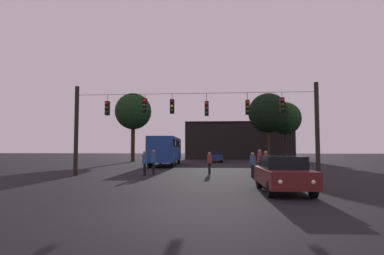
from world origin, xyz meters
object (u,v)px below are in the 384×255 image
pedestrian_crossing_left (145,162)px  tree_left_silhouette (268,113)px  pedestrian_near_bus (253,163)px  car_far_left (215,156)px  pedestrian_far_side (260,160)px  pedestrian_crossing_right (154,160)px  city_bus (166,148)px  tree_behind_building (133,112)px  pedestrian_trailing (209,162)px  pedestrian_crossing_center (266,162)px  car_near_right (283,173)px  tree_right_far (285,119)px

pedestrian_crossing_left → tree_left_silhouette: bearing=62.3°
pedestrian_near_bus → tree_left_silhouette: tree_left_silhouette is taller
car_far_left → pedestrian_near_bus: pedestrian_near_bus is taller
pedestrian_far_side → pedestrian_crossing_right: bearing=-174.5°
city_bus → pedestrian_crossing_right: city_bus is taller
tree_behind_building → pedestrian_trailing: bearing=-60.9°
pedestrian_trailing → tree_left_silhouette: bearing=69.9°
pedestrian_crossing_center → tree_left_silhouette: (3.35, 21.51, 5.54)m
pedestrian_trailing → car_near_right: bearing=-70.6°
pedestrian_crossing_left → tree_behind_building: (-7.07, 22.64, 6.02)m
car_near_right → pedestrian_near_bus: pedestrian_near_bus is taller
city_bus → pedestrian_crossing_left: 13.27m
pedestrian_crossing_center → tree_behind_building: size_ratio=0.18×
car_far_left → tree_right_far: 12.02m
car_near_right → tree_right_far: 34.75m
pedestrian_near_bus → tree_left_silhouette: 23.40m
car_near_right → pedestrian_far_side: pedestrian_far_side is taller
pedestrian_trailing → car_far_left: bearing=89.6°
pedestrian_crossing_right → pedestrian_trailing: pedestrian_crossing_right is taller
pedestrian_far_side → pedestrian_crossing_center: bearing=-83.7°
pedestrian_near_bus → tree_right_far: 28.25m
pedestrian_crossing_right → car_far_left: bearing=79.1°
pedestrian_far_side → tree_left_silhouette: bearing=79.9°
car_near_right → pedestrian_trailing: bearing=109.4°
pedestrian_crossing_left → tree_left_silhouette: size_ratio=0.18×
pedestrian_crossing_right → tree_behind_building: bearing=109.1°
pedestrian_crossing_center → tree_behind_building: tree_behind_building is taller
pedestrian_crossing_left → tree_left_silhouette: (11.39, 21.73, 5.54)m
pedestrian_crossing_center → pedestrian_crossing_right: (-7.69, 1.01, 0.03)m
pedestrian_crossing_center → pedestrian_far_side: size_ratio=0.96×
pedestrian_trailing → tree_right_far: tree_right_far is taller
pedestrian_crossing_right → tree_right_far: tree_right_far is taller
pedestrian_trailing → tree_left_silhouette: (7.12, 19.49, 5.61)m
city_bus → pedestrian_crossing_left: size_ratio=6.60×
pedestrian_crossing_right → tree_left_silhouette: tree_left_silhouette is taller
pedestrian_crossing_left → pedestrian_near_bus: pedestrian_crossing_left is taller
city_bus → car_far_left: size_ratio=2.52×
tree_right_far → car_far_left: bearing=-158.6°
car_near_right → pedestrian_trailing: pedestrian_trailing is taller
car_near_right → pedestrian_far_side: 9.43m
pedestrian_far_side → tree_right_far: tree_right_far is taller
tree_left_silhouette → tree_right_far: size_ratio=1.07×
tree_right_far → pedestrian_far_side: bearing=-105.1°
pedestrian_trailing → tree_behind_building: bearing=119.1°
car_far_left → pedestrian_far_side: size_ratio=2.50×
pedestrian_crossing_left → city_bus: bearing=93.5°
city_bus → car_near_right: (8.50, -20.69, -1.07)m
city_bus → tree_right_far: tree_right_far is taller
pedestrian_near_bus → tree_behind_building: bearing=121.4°
car_far_left → tree_behind_building: 13.03m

